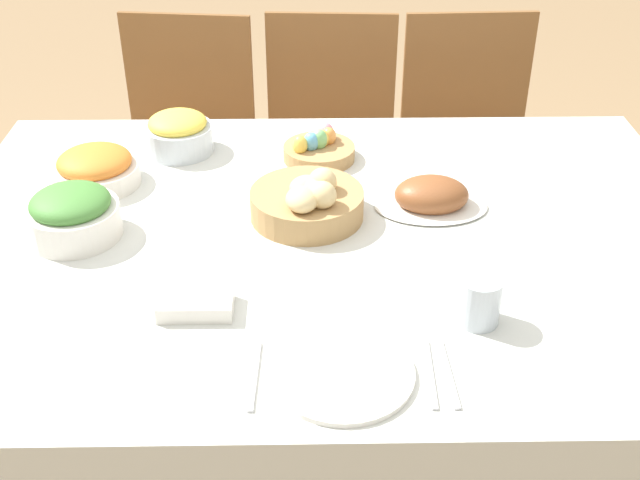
% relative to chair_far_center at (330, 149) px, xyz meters
% --- Properties ---
extents(ground_plane, '(12.00, 12.00, 0.00)m').
position_rel_chair_far_center_xyz_m(ground_plane, '(-0.03, -0.93, -0.50)').
color(ground_plane, '#937551').
extents(dining_table, '(1.66, 1.18, 0.76)m').
position_rel_chair_far_center_xyz_m(dining_table, '(-0.03, -0.93, -0.12)').
color(dining_table, silver).
rests_on(dining_table, ground).
extents(chair_far_center, '(0.44, 0.44, 0.91)m').
position_rel_chair_far_center_xyz_m(chair_far_center, '(0.00, 0.00, 0.00)').
color(chair_far_center, brown).
rests_on(chair_far_center, ground).
extents(chair_far_right, '(0.44, 0.44, 0.91)m').
position_rel_chair_far_center_xyz_m(chair_far_right, '(0.46, 0.00, 0.00)').
color(chair_far_right, brown).
rests_on(chair_far_right, ground).
extents(chair_far_left, '(0.47, 0.47, 0.91)m').
position_rel_chair_far_center_xyz_m(chair_far_left, '(-0.47, -0.00, 0.00)').
color(chair_far_left, brown).
rests_on(chair_far_left, ground).
extents(bread_basket, '(0.25, 0.25, 0.12)m').
position_rel_chair_far_center_xyz_m(bread_basket, '(-0.07, -0.87, 0.30)').
color(bread_basket, '#AD8451').
rests_on(bread_basket, dining_table).
extents(egg_basket, '(0.18, 0.18, 0.08)m').
position_rel_chair_far_center_xyz_m(egg_basket, '(-0.04, -0.58, 0.28)').
color(egg_basket, '#AD8451').
rests_on(egg_basket, dining_table).
extents(ham_platter, '(0.25, 0.18, 0.08)m').
position_rel_chair_far_center_xyz_m(ham_platter, '(0.20, -0.83, 0.28)').
color(ham_platter, silver).
rests_on(ham_platter, dining_table).
extents(green_salad_bowl, '(0.19, 0.19, 0.11)m').
position_rel_chair_far_center_xyz_m(green_salad_bowl, '(-0.56, -0.93, 0.31)').
color(green_salad_bowl, silver).
rests_on(green_salad_bowl, dining_table).
extents(pineapple_bowl, '(0.17, 0.17, 0.10)m').
position_rel_chair_far_center_xyz_m(pineapple_bowl, '(-0.39, -0.53, 0.31)').
color(pineapple_bowl, silver).
rests_on(pineapple_bowl, dining_table).
extents(carrot_bowl, '(0.20, 0.20, 0.09)m').
position_rel_chair_far_center_xyz_m(carrot_bowl, '(-0.56, -0.70, 0.30)').
color(carrot_bowl, silver).
rests_on(carrot_bowl, dining_table).
extents(dinner_plate, '(0.24, 0.24, 0.01)m').
position_rel_chair_far_center_xyz_m(dinner_plate, '(-0.02, -1.37, 0.26)').
color(dinner_plate, silver).
rests_on(dinner_plate, dining_table).
extents(fork, '(0.02, 0.17, 0.00)m').
position_rel_chair_far_center_xyz_m(fork, '(-0.16, -1.37, 0.26)').
color(fork, silver).
rests_on(fork, dining_table).
extents(knife, '(0.02, 0.17, 0.00)m').
position_rel_chair_far_center_xyz_m(knife, '(0.13, -1.37, 0.26)').
color(knife, silver).
rests_on(knife, dining_table).
extents(spoon, '(0.02, 0.17, 0.00)m').
position_rel_chair_far_center_xyz_m(spoon, '(0.16, -1.37, 0.26)').
color(spoon, silver).
rests_on(spoon, dining_table).
extents(drinking_cup, '(0.08, 0.08, 0.09)m').
position_rel_chair_far_center_xyz_m(drinking_cup, '(0.23, -1.23, 0.30)').
color(drinking_cup, silver).
rests_on(drinking_cup, dining_table).
extents(butter_dish, '(0.14, 0.08, 0.03)m').
position_rel_chair_far_center_xyz_m(butter_dish, '(-0.28, -1.19, 0.27)').
color(butter_dish, silver).
rests_on(butter_dish, dining_table).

